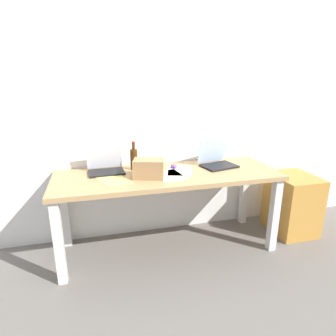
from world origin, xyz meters
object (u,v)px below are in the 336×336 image
Objects in this scene: beer_bottle at (134,159)px; computer_mouse at (174,166)px; desk at (168,184)px; laptop_right at (217,161)px; filing_cabinet at (292,204)px; laptop_left at (106,166)px; cardboard_box at (149,169)px.

beer_bottle reaches higher than computer_mouse.
desk is at bearing -117.55° from computer_mouse.
beer_bottle is 0.38m from computer_mouse.
laptop_right reaches higher than filing_cabinet.
laptop_right is (1.04, -0.07, -0.00)m from laptop_left.
beer_bottle is 1.70m from filing_cabinet.
laptop_right reaches higher than desk.
laptop_left is at bearing 144.91° from cardboard_box.
laptop_left is at bearing 161.60° from desk.
cardboard_box is 0.42× the size of filing_cabinet.
laptop_right is 0.42m from computer_mouse.
beer_bottle reaches higher than filing_cabinet.
laptop_left reaches higher than cardboard_box.
laptop_right is at bearing 14.16° from cardboard_box.
beer_bottle is (0.26, 0.02, 0.05)m from laptop_left.
filing_cabinet is at bearing -8.38° from laptop_right.
cardboard_box is at bearing -35.09° from laptop_left.
desk is 6.13× the size of laptop_left.
cardboard_box reaches higher than computer_mouse.
filing_cabinet is at bearing -5.80° from laptop_left.
laptop_right is 0.60× the size of filing_cabinet.
desk is 0.39m from beer_bottle.
cardboard_box is 1.59m from filing_cabinet.
desk is at bearing 179.47° from filing_cabinet.
beer_bottle reaches higher than laptop_right.
desk is 0.26m from cardboard_box.
beer_bottle reaches higher than desk.
desk is 0.58m from laptop_left.
desk is at bearing -18.40° from laptop_left.
desk is at bearing -168.03° from laptop_right.
desk is at bearing 19.98° from cardboard_box.
laptop_right is at bearing -3.76° from laptop_left.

